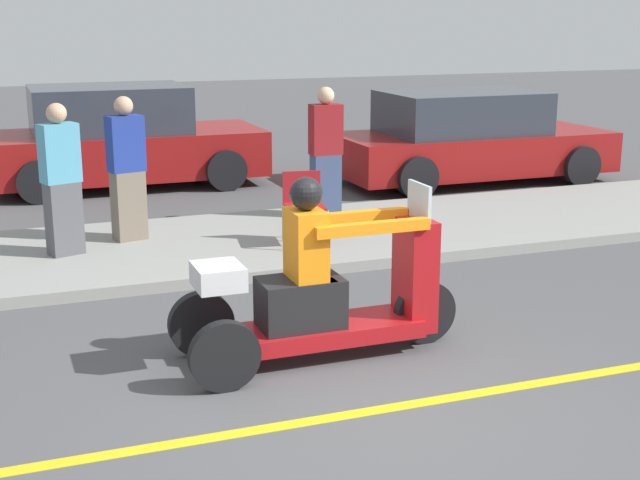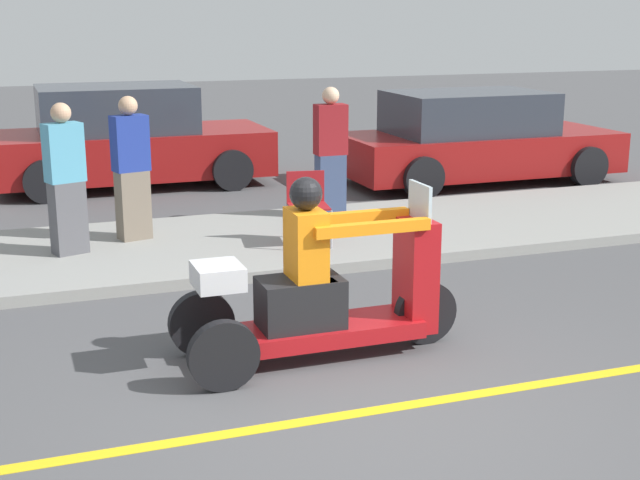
% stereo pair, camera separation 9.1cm
% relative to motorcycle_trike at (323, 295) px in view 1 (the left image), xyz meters
% --- Properties ---
extents(ground_plane, '(60.00, 60.00, 0.00)m').
position_rel_motorcycle_trike_xyz_m(ground_plane, '(-0.03, -1.08, -0.53)').
color(ground_plane, '#4C4C4F').
extents(lane_stripe, '(24.00, 0.12, 0.01)m').
position_rel_motorcycle_trike_xyz_m(lane_stripe, '(-0.03, -1.08, -0.52)').
color(lane_stripe, gold).
rests_on(lane_stripe, ground).
extents(sidewalk_strip, '(28.00, 2.80, 0.12)m').
position_rel_motorcycle_trike_xyz_m(sidewalk_strip, '(-0.03, 3.52, -0.47)').
color(sidewalk_strip, gray).
rests_on(sidewalk_strip, ground).
extents(motorcycle_trike, '(2.37, 0.85, 1.49)m').
position_rel_motorcycle_trike_xyz_m(motorcycle_trike, '(0.00, 0.00, 0.00)').
color(motorcycle_trike, black).
rests_on(motorcycle_trike, ground).
extents(spectator_near_curb, '(0.45, 0.35, 1.66)m').
position_rel_motorcycle_trike_xyz_m(spectator_near_curb, '(-1.70, 3.53, 0.40)').
color(spectator_near_curb, '#515156').
rests_on(spectator_near_curb, sidewalk_strip).
extents(spectator_end_of_line, '(0.40, 0.24, 1.67)m').
position_rel_motorcycle_trike_xyz_m(spectator_end_of_line, '(1.66, 4.29, 0.40)').
color(spectator_end_of_line, '#38476B').
rests_on(spectator_end_of_line, sidewalk_strip).
extents(spectator_by_tree, '(0.44, 0.33, 1.67)m').
position_rel_motorcycle_trike_xyz_m(spectator_by_tree, '(-0.93, 3.94, 0.40)').
color(spectator_by_tree, '#726656').
rests_on(spectator_by_tree, sidewalk_strip).
extents(folding_chair_set_back, '(0.53, 0.53, 0.82)m').
position_rel_motorcycle_trike_xyz_m(folding_chair_set_back, '(0.93, 3.08, 0.10)').
color(folding_chair_set_back, '#A5A8AD').
rests_on(folding_chair_set_back, sidewalk_strip).
extents(parked_car_lot_left, '(4.49, 2.06, 1.47)m').
position_rel_motorcycle_trike_xyz_m(parked_car_lot_left, '(4.92, 6.31, 0.17)').
color(parked_car_lot_left, maroon).
rests_on(parked_car_lot_left, ground).
extents(parked_car_lot_center, '(4.30, 2.09, 1.59)m').
position_rel_motorcycle_trike_xyz_m(parked_car_lot_center, '(-0.44, 7.92, 0.22)').
color(parked_car_lot_center, maroon).
rests_on(parked_car_lot_center, ground).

